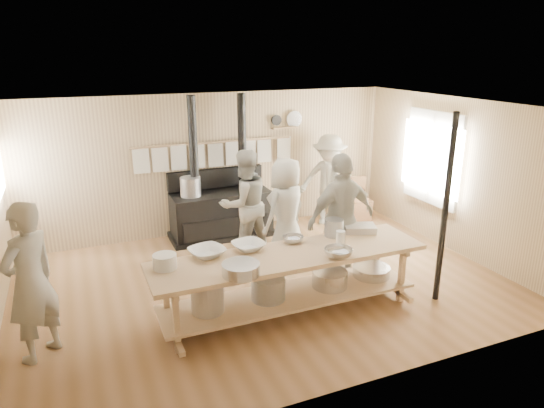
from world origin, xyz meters
The scene contains 23 objects.
ground centered at (0.00, 0.00, 0.00)m, with size 7.00×7.00×0.00m, color brown.
room_shell centered at (0.00, 0.00, 1.62)m, with size 7.00×7.00×7.00m.
window_right centered at (3.47, 0.60, 1.50)m, with size 0.09×1.50×1.65m.
stove centered at (-0.01, 2.12, 0.52)m, with size 1.90×0.75×2.60m.
towel_rail centered at (0.00, 2.40, 1.55)m, with size 3.00×0.04×0.47m.
back_wall_shelf centered at (1.46, 2.43, 2.00)m, with size 0.63×0.14×0.32m.
prep_table centered at (-0.01, -0.90, 0.52)m, with size 3.60×0.90×0.85m.
support_post centered at (2.05, -1.35, 1.30)m, with size 0.08×0.08×2.60m, color black.
cook_far_left centered at (-3.00, -0.66, 0.92)m, with size 0.67×0.44×1.84m, color #A5A393.
cook_left centered at (0.11, 1.11, 0.91)m, with size 0.88×0.69×1.82m, color #A5A393.
cook_center centered at (0.64, 0.63, 0.87)m, with size 0.85×0.55×1.74m, color #A5A393.
cook_right centered at (1.10, -0.30, 0.98)m, with size 1.14×0.48×1.95m, color #A5A393.
cook_by_window centered at (2.15, 1.95, 0.90)m, with size 1.16×0.67×1.79m, color #A5A393.
chair centered at (2.86, 1.91, 0.26)m, with size 0.45×0.45×0.87m.
bowl_white_a centered at (-1.00, -0.57, 0.90)m, with size 0.44×0.44×0.11m, color white.
bowl_steel_a centered at (0.20, -0.57, 0.89)m, with size 0.29×0.29×0.09m, color silver.
bowl_white_b centered at (-0.44, -0.57, 0.90)m, with size 0.41×0.41×0.10m, color white.
bowl_steel_b centered at (0.52, -1.23, 0.91)m, with size 0.36×0.36×0.11m, color silver.
roasting_pan centered at (1.25, -0.57, 0.90)m, with size 0.44×0.29×0.10m, color #B2B2B7.
mixing_bowl_large centered at (-0.78, -1.23, 0.92)m, with size 0.44×0.44×0.14m, color silver.
bucket_galv centered at (0.83, -0.57, 0.97)m, with size 0.26×0.26×0.24m, color gray.
deep_bowl_enamel centered at (-1.55, -0.72, 0.94)m, with size 0.28×0.28×0.18m, color white.
pitcher centered at (0.75, -0.89, 0.95)m, with size 0.12×0.12×0.19m, color white.
Camera 1 is at (-2.42, -6.05, 3.34)m, focal length 32.00 mm.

